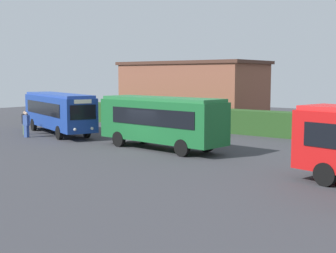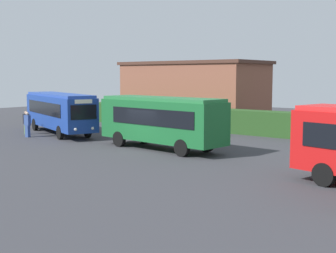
{
  "view_description": "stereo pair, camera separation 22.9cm",
  "coord_description": "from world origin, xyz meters",
  "px_view_note": "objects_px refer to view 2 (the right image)",
  "views": [
    {
      "loc": [
        18.79,
        -21.4,
        4.59
      ],
      "look_at": [
        1.61,
        0.36,
        1.55
      ],
      "focal_mm": 49.73,
      "sensor_mm": 36.0,
      "label": 1
    },
    {
      "loc": [
        18.97,
        -21.26,
        4.59
      ],
      "look_at": [
        1.61,
        0.36,
        1.55
      ],
      "focal_mm": 49.73,
      "sensor_mm": 36.0,
      "label": 2
    }
  ],
  "objects_px": {
    "person_right": "(200,130)",
    "bus_blue": "(59,111)",
    "bus_green": "(161,119)",
    "person_left": "(26,122)",
    "person_center": "(27,124)"
  },
  "relations": [
    {
      "from": "bus_blue",
      "to": "bus_green",
      "type": "height_order",
      "value": "bus_green"
    },
    {
      "from": "person_left",
      "to": "person_center",
      "type": "xyz_separation_m",
      "value": [
        1.51,
        -0.92,
        0.04
      ]
    },
    {
      "from": "person_center",
      "to": "person_right",
      "type": "xyz_separation_m",
      "value": [
        12.48,
        4.69,
        -0.01
      ]
    },
    {
      "from": "bus_green",
      "to": "person_right",
      "type": "relative_size",
      "value": 4.83
    },
    {
      "from": "bus_blue",
      "to": "person_left",
      "type": "bearing_deg",
      "value": -111.87
    },
    {
      "from": "person_center",
      "to": "bus_blue",
      "type": "bearing_deg",
      "value": 171.92
    },
    {
      "from": "person_right",
      "to": "person_center",
      "type": "bearing_deg",
      "value": 62.94
    },
    {
      "from": "bus_blue",
      "to": "person_center",
      "type": "xyz_separation_m",
      "value": [
        -0.19,
        -2.83,
        -0.83
      ]
    },
    {
      "from": "person_center",
      "to": "bus_green",
      "type": "bearing_deg",
      "value": 94.94
    },
    {
      "from": "person_right",
      "to": "bus_blue",
      "type": "bearing_deg",
      "value": 50.94
    },
    {
      "from": "bus_blue",
      "to": "person_center",
      "type": "bearing_deg",
      "value": -74.08
    },
    {
      "from": "bus_green",
      "to": "person_right",
      "type": "height_order",
      "value": "bus_green"
    },
    {
      "from": "bus_blue",
      "to": "person_right",
      "type": "height_order",
      "value": "bus_blue"
    },
    {
      "from": "person_left",
      "to": "person_center",
      "type": "height_order",
      "value": "person_center"
    },
    {
      "from": "bus_blue",
      "to": "person_right",
      "type": "relative_size",
      "value": 5.66
    }
  ]
}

